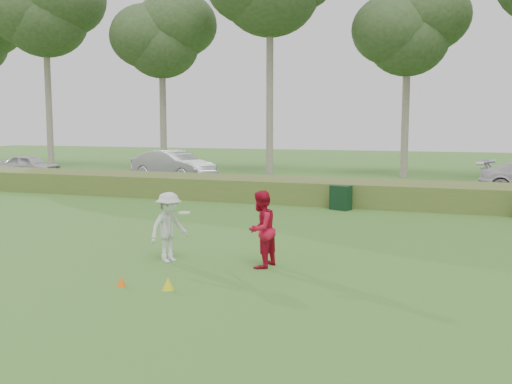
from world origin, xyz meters
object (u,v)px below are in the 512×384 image
at_px(player_red, 261,229).
at_px(cone_yellow, 168,283).
at_px(player_white, 169,227).
at_px(car_left, 30,165).
at_px(cone_orange, 121,281).
at_px(utility_cabinet, 341,198).
at_px(car_mid, 173,165).

relative_size(player_red, cone_yellow, 6.80).
xyz_separation_m(player_white, player_red, (2.15, 0.23, 0.05)).
bearing_deg(car_left, cone_yellow, -137.24).
xyz_separation_m(cone_orange, utility_cabinet, (1.99, 11.45, 0.35)).
height_order(player_white, cone_orange, player_white).
height_order(utility_cabinet, car_left, car_left).
distance_m(cone_yellow, car_left, 26.70).
bearing_deg(player_white, utility_cabinet, 9.11).
height_order(cone_orange, car_left, car_left).
distance_m(utility_cabinet, car_left, 21.58).
distance_m(utility_cabinet, car_mid, 13.17).
height_order(player_white, cone_yellow, player_white).
bearing_deg(utility_cabinet, player_red, -69.54).
distance_m(car_left, car_mid, 9.54).
xyz_separation_m(cone_orange, car_mid, (-8.92, 18.81, 0.80)).
distance_m(cone_yellow, car_mid, 21.20).
distance_m(cone_orange, utility_cabinet, 11.62).
relative_size(cone_yellow, car_left, 0.07).
relative_size(cone_orange, utility_cabinet, 0.23).
relative_size(player_red, car_left, 0.45).
relative_size(car_left, car_mid, 0.74).
bearing_deg(player_white, car_mid, 49.52).
bearing_deg(utility_cabinet, cone_yellow, -75.05).
xyz_separation_m(player_red, cone_orange, (-2.07, -2.34, -0.75)).
height_order(cone_orange, cone_yellow, cone_yellow).
distance_m(player_red, car_mid, 19.79).
relative_size(player_red, utility_cabinet, 1.88).
height_order(player_red, cone_yellow, player_red).
bearing_deg(cone_yellow, car_mid, 117.89).
bearing_deg(player_red, player_white, -73.01).
xyz_separation_m(player_white, car_mid, (-8.84, 16.70, 0.10)).
height_order(utility_cabinet, car_mid, car_mid).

